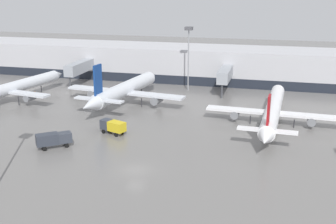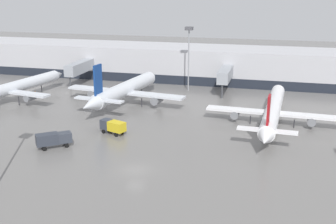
{
  "view_description": "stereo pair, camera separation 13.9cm",
  "coord_description": "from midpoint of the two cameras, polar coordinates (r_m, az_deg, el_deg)",
  "views": [
    {
      "loc": [
        18.41,
        -52.05,
        25.14
      ],
      "look_at": [
        -0.25,
        19.25,
        3.0
      ],
      "focal_mm": 45.0,
      "sensor_mm": 36.0,
      "label": 1
    },
    {
      "loc": [
        18.55,
        -52.01,
        25.14
      ],
      "look_at": [
        -0.25,
        19.25,
        3.0
      ],
      "focal_mm": 45.0,
      "sensor_mm": 36.0,
      "label": 2
    }
  ],
  "objects": [
    {
      "name": "service_truck_2",
      "position": [
        74.77,
        -7.42,
        -1.86
      ],
      "size": [
        5.09,
        3.34,
        2.39
      ],
      "rotation": [
        0.0,
        0.0,
        2.78
      ],
      "color": "gold",
      "rests_on": "ground_plane"
    },
    {
      "name": "ground_plane",
      "position": [
        60.67,
        -4.39,
        -7.81
      ],
      "size": [
        320.0,
        320.0,
        0.0
      ],
      "primitive_type": "plane",
      "color": "slate"
    },
    {
      "name": "terminal_building",
      "position": [
        117.25,
        5.46,
        6.5
      ],
      "size": [
        160.0,
        28.56,
        9.0
      ],
      "color": "#B2B2B7",
      "rests_on": "ground_plane"
    },
    {
      "name": "parked_jet_1",
      "position": [
        92.86,
        -5.91,
        3.0
      ],
      "size": [
        27.88,
        32.84,
        10.61
      ],
      "rotation": [
        0.0,
        0.0,
        1.44
      ],
      "color": "silver",
      "rests_on": "ground_plane"
    },
    {
      "name": "apron_light_mast_5",
      "position": [
        103.68,
        2.89,
        9.77
      ],
      "size": [
        1.8,
        1.8,
        15.7
      ],
      "color": "gray",
      "rests_on": "ground_plane"
    },
    {
      "name": "traffic_cone_1",
      "position": [
        107.64,
        -17.51,
        2.61
      ],
      "size": [
        0.37,
        0.37,
        0.66
      ],
      "color": "orange",
      "rests_on": "ground_plane"
    },
    {
      "name": "service_truck_1",
      "position": [
        70.32,
        -15.22,
        -3.52
      ],
      "size": [
        5.47,
        4.91,
        2.47
      ],
      "rotation": [
        0.0,
        0.0,
        0.68
      ],
      "color": "#2D333D",
      "rests_on": "ground_plane"
    },
    {
      "name": "parked_jet_4",
      "position": [
        100.16,
        -20.75,
        2.92
      ],
      "size": [
        21.6,
        37.17,
        8.85
      ],
      "rotation": [
        0.0,
        0.0,
        1.4
      ],
      "color": "silver",
      "rests_on": "ground_plane"
    },
    {
      "name": "parked_jet_2",
      "position": [
        81.22,
        14.08,
        0.21
      ],
      "size": [
        25.12,
        37.18,
        8.86
      ],
      "rotation": [
        0.0,
        0.0,
        1.52
      ],
      "color": "white",
      "rests_on": "ground_plane"
    }
  ]
}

